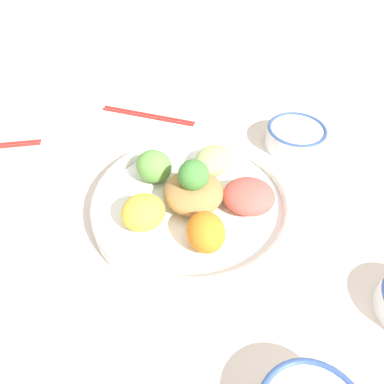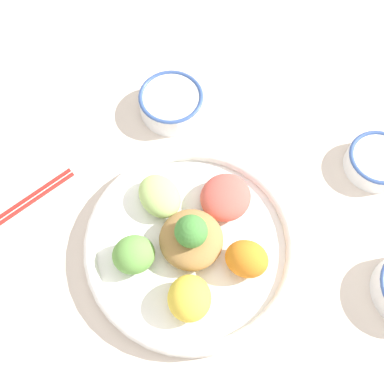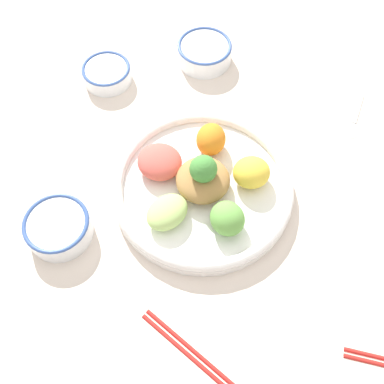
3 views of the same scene
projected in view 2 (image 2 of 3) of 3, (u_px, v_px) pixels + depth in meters
The scene contains 5 objects.
ground_plane at pixel (211, 237), 0.72m from camera, with size 2.40×2.40×0.00m, color silver.
salad_platter at pixel (192, 243), 0.69m from camera, with size 0.33×0.33×0.10m.
sauce_bowl_red at pixel (377, 161), 0.76m from camera, with size 0.10×0.10×0.04m.
sauce_bowl_dark at pixel (171, 102), 0.80m from camera, with size 0.12×0.12×0.04m.
chopsticks_pair_near at pixel (17, 208), 0.74m from camera, with size 0.21×0.04×0.01m.
Camera 2 is at (-0.19, -0.14, 0.69)m, focal length 42.00 mm.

